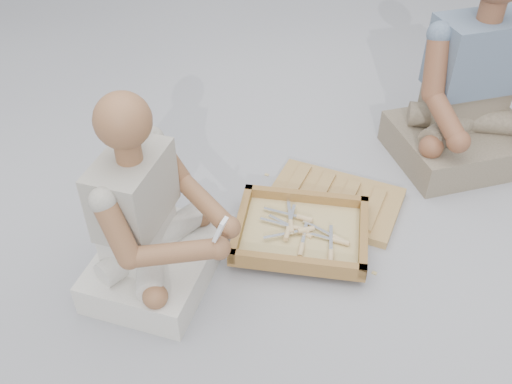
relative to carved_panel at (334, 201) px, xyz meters
The scene contains 28 objects.
ground 0.51m from the carved_panel, 96.20° to the right, with size 60.00×60.00×0.00m, color #A3A3A9.
carved_panel is the anchor object (origin of this frame).
tool_tray 0.30m from the carved_panel, 95.28° to the right, with size 0.66×0.59×0.07m.
chisel_0 0.32m from the carved_panel, 94.07° to the right, with size 0.17×0.17×0.02m.
chisel_1 0.30m from the carved_panel, 66.68° to the right, with size 0.22×0.06×0.02m.
chisel_2 0.40m from the carved_panel, 69.90° to the right, with size 0.10×0.21×0.02m.
chisel_3 0.31m from the carved_panel, 95.54° to the right, with size 0.22×0.05×0.02m.
chisel_4 0.31m from the carved_panel, 98.93° to the right, with size 0.22×0.04×0.02m.
chisel_5 0.25m from the carved_panel, 105.41° to the right, with size 0.22×0.05×0.02m.
chisel_6 0.31m from the carved_panel, 105.19° to the right, with size 0.13×0.20×0.02m.
chisel_7 0.39m from the carved_panel, 87.72° to the right, with size 0.08×0.22×0.02m.
chisel_8 0.35m from the carved_panel, 101.98° to the right, with size 0.08×0.22×0.02m.
chisel_9 0.32m from the carved_panel, 66.90° to the right, with size 0.22×0.05×0.02m.
wood_chip_0 0.37m from the carved_panel, behind, with size 0.02×0.01×0.00m, color #CCBA78.
wood_chip_1 0.21m from the carved_panel, 165.82° to the right, with size 0.02×0.01×0.00m, color #CCBA78.
wood_chip_2 0.23m from the carved_panel, 65.43° to the right, with size 0.02×0.01×0.00m, color #CCBA78.
wood_chip_3 0.29m from the carved_panel, 159.88° to the right, with size 0.02×0.01×0.00m, color #CCBA78.
wood_chip_4 0.14m from the carved_panel, ahead, with size 0.02×0.01×0.00m, color #CCBA78.
wood_chip_5 0.44m from the carved_panel, 45.62° to the right, with size 0.02×0.01×0.00m, color #CCBA78.
wood_chip_6 0.36m from the carved_panel, 159.00° to the right, with size 0.02×0.01×0.00m, color #CCBA78.
wood_chip_7 0.45m from the carved_panel, 59.63° to the right, with size 0.02×0.01×0.00m, color #CCBA78.
wood_chip_8 0.10m from the carved_panel, 94.84° to the left, with size 0.02×0.01×0.00m, color #CCBA78.
wood_chip_9 0.31m from the carved_panel, 24.51° to the right, with size 0.02×0.01×0.00m, color #CCBA78.
wood_chip_10 0.12m from the carved_panel, 13.20° to the left, with size 0.02×0.01×0.00m, color #CCBA78.
wood_chip_11 0.27m from the carved_panel, 46.14° to the right, with size 0.02×0.01×0.00m, color #CCBA78.
craftsman 0.91m from the carved_panel, 121.48° to the right, with size 0.60×0.60×0.83m.
companion 0.84m from the carved_panel, 58.23° to the left, with size 0.83×0.83×1.02m.
mobile_phone 0.84m from the carved_panel, 100.92° to the right, with size 0.05×0.05×0.10m.
Camera 1 is at (0.68, -1.40, 1.74)m, focal length 40.00 mm.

